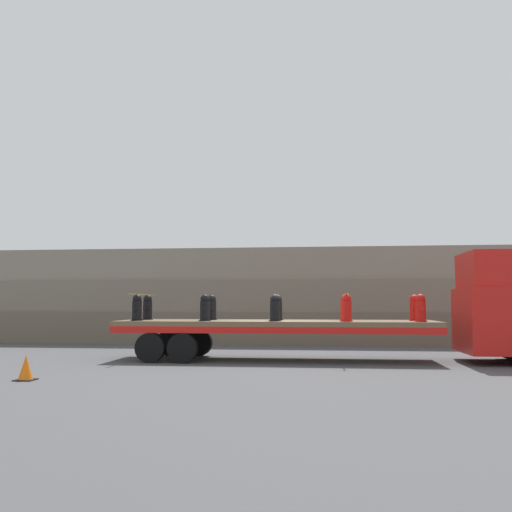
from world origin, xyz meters
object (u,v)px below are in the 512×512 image
at_px(flatbed_trailer, 256,328).
at_px(fire_hydrant_red_near_3, 347,308).
at_px(fire_hydrant_red_far_3, 345,308).
at_px(fire_hydrant_red_far_4, 415,308).
at_px(fire_hydrant_black_far_0, 148,308).
at_px(fire_hydrant_black_near_1, 205,308).
at_px(truck_cab, 507,308).
at_px(fire_hydrant_black_far_2, 278,308).
at_px(fire_hydrant_black_near_2, 275,308).
at_px(fire_hydrant_black_near_0, 137,308).
at_px(fire_hydrant_black_far_1, 212,308).
at_px(fire_hydrant_red_near_4, 421,308).
at_px(traffic_cone, 26,368).

relative_size(flatbed_trailer, fire_hydrant_red_near_3, 12.05).
xyz_separation_m(fire_hydrant_red_far_3, fire_hydrant_red_far_4, (2.16, 0.00, 0.00)).
relative_size(fire_hydrant_black_far_0, fire_hydrant_black_near_1, 1.00).
relative_size(truck_cab, flatbed_trailer, 0.34).
distance_m(fire_hydrant_black_far_0, fire_hydrant_black_far_2, 4.32).
distance_m(flatbed_trailer, fire_hydrant_red_near_3, 2.91).
relative_size(fire_hydrant_black_far_0, fire_hydrant_black_near_2, 1.00).
distance_m(fire_hydrant_black_near_0, fire_hydrant_black_far_1, 2.42).
bearing_deg(fire_hydrant_black_near_1, fire_hydrant_black_far_1, 90.00).
bearing_deg(flatbed_trailer, fire_hydrant_black_near_1, -160.38).
bearing_deg(fire_hydrant_red_far_3, fire_hydrant_black_near_0, -170.42).
xyz_separation_m(fire_hydrant_black_far_2, fire_hydrant_red_near_4, (4.32, -1.09, 0.00)).
height_order(truck_cab, fire_hydrant_black_near_2, truck_cab).
bearing_deg(fire_hydrant_black_near_2, flatbed_trailer, 138.87).
height_order(fire_hydrant_black_far_2, traffic_cone, fire_hydrant_black_far_2).
distance_m(truck_cab, fire_hydrant_red_far_4, 2.69).
bearing_deg(fire_hydrant_red_far_3, fire_hydrant_black_far_0, 180.00).
xyz_separation_m(truck_cab, fire_hydrant_red_near_3, (-4.80, -0.55, 0.00)).
distance_m(fire_hydrant_black_near_0, fire_hydrant_black_far_2, 4.46).
xyz_separation_m(fire_hydrant_black_far_1, fire_hydrant_red_near_3, (4.32, -1.09, 0.00)).
bearing_deg(truck_cab, fire_hydrant_black_near_1, -176.57).
height_order(fire_hydrant_black_far_2, fire_hydrant_red_far_3, same).
relative_size(flatbed_trailer, fire_hydrant_red_far_4, 12.05).
relative_size(fire_hydrant_black_near_1, traffic_cone, 1.42).
distance_m(fire_hydrant_red_far_3, traffic_cone, 9.63).
bearing_deg(fire_hydrant_black_near_1, fire_hydrant_red_near_3, 0.00).
bearing_deg(fire_hydrant_black_near_2, fire_hydrant_red_near_3, 0.00).
xyz_separation_m(fire_hydrant_black_near_0, fire_hydrant_red_near_3, (6.49, 0.00, 0.00)).
distance_m(fire_hydrant_black_near_2, fire_hydrant_red_near_3, 2.16).
relative_size(truck_cab, fire_hydrant_black_near_2, 4.04).
bearing_deg(fire_hydrant_black_far_2, truck_cab, -4.50).
distance_m(fire_hydrant_red_near_3, fire_hydrant_red_near_4, 2.16).
distance_m(fire_hydrant_red_near_4, fire_hydrant_red_far_4, 1.09).
relative_size(flatbed_trailer, fire_hydrant_black_near_0, 12.05).
bearing_deg(flatbed_trailer, fire_hydrant_red_far_3, 11.10).
bearing_deg(fire_hydrant_red_near_4, traffic_cone, -154.07).
distance_m(fire_hydrant_black_near_1, fire_hydrant_red_near_4, 6.49).
xyz_separation_m(fire_hydrant_black_far_1, fire_hydrant_red_far_4, (6.49, 0.00, 0.00)).
xyz_separation_m(fire_hydrant_black_near_1, fire_hydrant_black_far_2, (2.16, 1.09, 0.00)).
xyz_separation_m(truck_cab, fire_hydrant_black_far_2, (-6.96, 0.55, 0.00)).
bearing_deg(fire_hydrant_black_far_2, fire_hydrant_black_near_0, -165.80).
height_order(fire_hydrant_black_near_1, fire_hydrant_red_near_3, same).
relative_size(fire_hydrant_black_near_2, fire_hydrant_red_near_4, 1.00).
relative_size(fire_hydrant_black_near_2, fire_hydrant_red_far_4, 1.00).
bearing_deg(fire_hydrant_red_near_4, flatbed_trailer, 173.69).
bearing_deg(truck_cab, fire_hydrant_red_far_3, 173.49).
bearing_deg(fire_hydrant_black_far_0, fire_hydrant_red_near_3, -9.58).
relative_size(fire_hydrant_black_far_0, fire_hydrant_red_far_3, 1.00).
relative_size(fire_hydrant_black_near_0, fire_hydrant_red_near_3, 1.00).
bearing_deg(fire_hydrant_black_near_1, fire_hydrant_red_far_3, 14.20).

